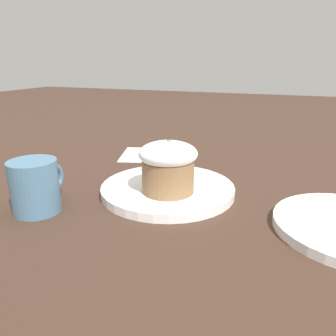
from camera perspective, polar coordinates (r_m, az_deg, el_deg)
name	(u,v)px	position (r m, az deg, el deg)	size (l,w,h in m)	color
ground_plane	(168,193)	(0.62, -0.05, -4.35)	(4.00, 4.00, 0.00)	#3D281E
dessert_plate	(168,189)	(0.62, -0.05, -3.67)	(0.25, 0.25, 0.02)	white
carrot_cake	(168,165)	(0.57, 0.00, 0.47)	(0.10, 0.10, 0.09)	olive
spoon	(158,179)	(0.64, -1.82, -1.90)	(0.09, 0.10, 0.01)	silver
coffee_cup	(36,186)	(0.58, -22.05, -2.94)	(0.11, 0.08, 0.09)	teal
paper_napkin	(145,154)	(0.87, -4.07, 2.37)	(0.17, 0.16, 0.00)	white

